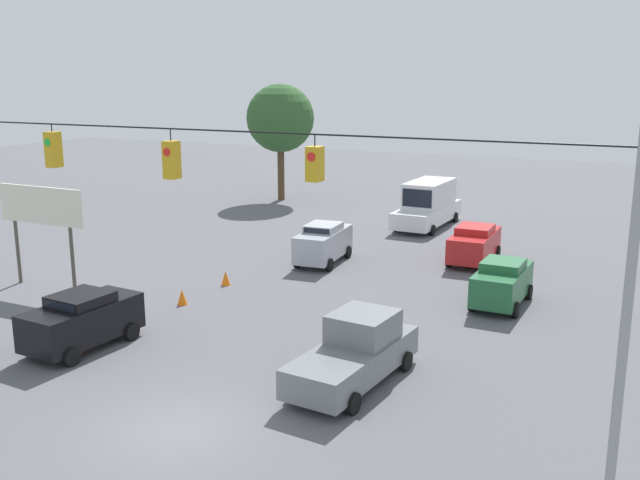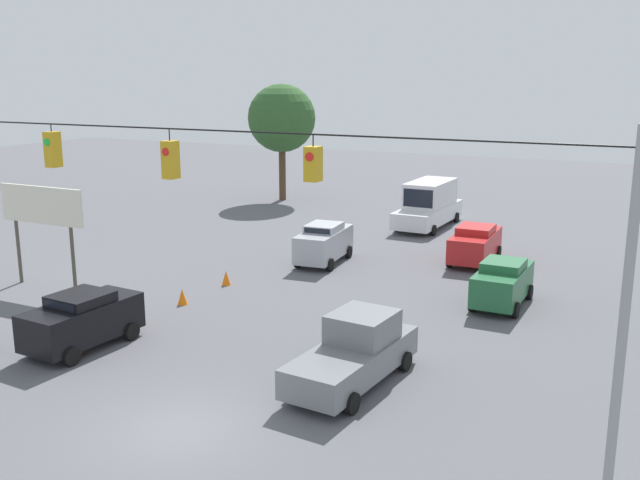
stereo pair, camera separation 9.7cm
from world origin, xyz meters
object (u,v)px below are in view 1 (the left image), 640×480
at_px(traffic_cone_third, 182,297).
at_px(tree_horizon_left, 280,119).
at_px(roadside_billboard, 41,212).
at_px(overhead_signal_span, 173,236).
at_px(box_truck_white_withflow_deep, 428,204).
at_px(sedan_black_parked_shoulder, 82,320).
at_px(sedan_green_oncoming_far, 502,282).
at_px(traffic_cone_second, 134,319).
at_px(sedan_silver_withflow_far, 323,243).
at_px(pickup_truck_grey_crossing_near, 355,352).
at_px(traffic_cone_fourth, 226,278).
at_px(traffic_cone_nearest, 76,344).
at_px(sedan_red_oncoming_deep, 474,243).

distance_m(traffic_cone_third, tree_horizon_left, 26.64).
relative_size(traffic_cone_third, roadside_billboard, 0.14).
height_order(overhead_signal_span, roadside_billboard, overhead_signal_span).
height_order(overhead_signal_span, box_truck_white_withflow_deep, overhead_signal_span).
distance_m(box_truck_white_withflow_deep, roadside_billboard, 23.48).
bearing_deg(traffic_cone_third, sedan_black_parked_shoulder, 88.24).
bearing_deg(sedan_green_oncoming_far, box_truck_white_withflow_deep, -61.32).
bearing_deg(traffic_cone_second, traffic_cone_third, -89.39).
bearing_deg(sedan_silver_withflow_far, sedan_black_parked_shoulder, 80.06).
height_order(pickup_truck_grey_crossing_near, box_truck_white_withflow_deep, box_truck_white_withflow_deep).
relative_size(traffic_cone_third, traffic_cone_fourth, 1.00).
xyz_separation_m(overhead_signal_span, traffic_cone_third, (6.42, -8.64, -4.98)).
xyz_separation_m(traffic_cone_fourth, tree_horizon_left, (8.91, -21.24, 5.86)).
relative_size(overhead_signal_span, sedan_green_oncoming_far, 5.21).
height_order(box_truck_white_withflow_deep, traffic_cone_nearest, box_truck_white_withflow_deep).
relative_size(traffic_cone_nearest, traffic_cone_fourth, 1.00).
distance_m(sedan_red_oncoming_deep, traffic_cone_fourth, 12.88).
relative_size(overhead_signal_span, tree_horizon_left, 2.47).
bearing_deg(roadside_billboard, tree_horizon_left, -85.83).
xyz_separation_m(roadside_billboard, tree_horizon_left, (1.83, -25.06, 2.74)).
height_order(sedan_silver_withflow_far, box_truck_white_withflow_deep, box_truck_white_withflow_deep).
height_order(sedan_red_oncoming_deep, box_truck_white_withflow_deep, box_truck_white_withflow_deep).
relative_size(traffic_cone_nearest, roadside_billboard, 0.14).
bearing_deg(pickup_truck_grey_crossing_near, tree_horizon_left, -57.01).
bearing_deg(traffic_cone_third, roadside_billboard, 5.11).
bearing_deg(sedan_silver_withflow_far, sedan_red_oncoming_deep, -153.25).
bearing_deg(pickup_truck_grey_crossing_near, traffic_cone_fourth, -36.82).
bearing_deg(traffic_cone_fourth, overhead_signal_span, 118.28).
distance_m(pickup_truck_grey_crossing_near, sedan_black_parked_shoulder, 9.83).
bearing_deg(sedan_silver_withflow_far, traffic_cone_nearest, 80.90).
bearing_deg(roadside_billboard, traffic_cone_nearest, 142.59).
xyz_separation_m(sedan_red_oncoming_deep, tree_horizon_left, (18.07, -12.21, 5.19)).
bearing_deg(traffic_cone_nearest, tree_horizon_left, -73.83).
xyz_separation_m(overhead_signal_span, sedan_silver_withflow_far, (4.10, -17.39, -4.26)).
relative_size(traffic_cone_fourth, tree_horizon_left, 0.08).
bearing_deg(traffic_cone_fourth, roadside_billboard, 28.35).
height_order(overhead_signal_span, sedan_black_parked_shoulder, overhead_signal_span).
bearing_deg(box_truck_white_withflow_deep, traffic_cone_nearest, 80.42).
xyz_separation_m(sedan_red_oncoming_deep, traffic_cone_second, (9.18, 15.28, -0.67)).
distance_m(sedan_green_oncoming_far, box_truck_white_withflow_deep, 15.99).
height_order(pickup_truck_grey_crossing_near, roadside_billboard, roadside_billboard).
height_order(pickup_truck_grey_crossing_near, sedan_red_oncoming_deep, pickup_truck_grey_crossing_near).
xyz_separation_m(sedan_green_oncoming_far, traffic_cone_fourth, (11.93, 2.61, -0.66)).
distance_m(sedan_silver_withflow_far, traffic_cone_fourth, 6.04).
height_order(sedan_red_oncoming_deep, traffic_cone_third, sedan_red_oncoming_deep).
xyz_separation_m(traffic_cone_third, traffic_cone_fourth, (-0.06, -3.19, 0.00)).
height_order(sedan_green_oncoming_far, roadside_billboard, roadside_billboard).
relative_size(pickup_truck_grey_crossing_near, tree_horizon_left, 0.64).
distance_m(overhead_signal_span, traffic_cone_second, 9.84).
bearing_deg(sedan_red_oncoming_deep, tree_horizon_left, -34.05).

